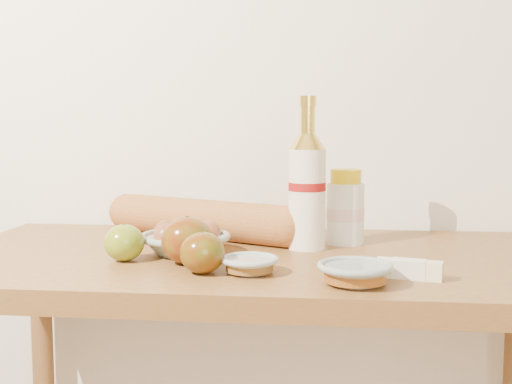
# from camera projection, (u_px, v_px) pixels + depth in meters

# --- Properties ---
(back_wall) EXTENTS (3.50, 0.02, 2.60)m
(back_wall) POSITION_uv_depth(u_px,v_px,m) (273.00, 56.00, 1.49)
(back_wall) COLOR white
(back_wall) RESTS_ON ground
(table) EXTENTS (1.20, 0.60, 0.90)m
(table) POSITION_uv_depth(u_px,v_px,m) (258.00, 317.00, 1.22)
(table) COLOR olive
(table) RESTS_ON ground
(bourbon_bottle) EXTENTS (0.08, 0.08, 0.30)m
(bourbon_bottle) POSITION_uv_depth(u_px,v_px,m) (307.00, 187.00, 1.24)
(bourbon_bottle) COLOR #F1E7CC
(bourbon_bottle) RESTS_ON table
(cream_bottle) EXTENTS (0.09, 0.09, 0.15)m
(cream_bottle) POSITION_uv_depth(u_px,v_px,m) (345.00, 209.00, 1.30)
(cream_bottle) COLOR white
(cream_bottle) RESTS_ON table
(egg_bowl) EXTENTS (0.18, 0.18, 0.06)m
(egg_bowl) POSITION_uv_depth(u_px,v_px,m) (185.00, 241.00, 1.20)
(egg_bowl) COLOR gray
(egg_bowl) RESTS_ON table
(baguette) EXTENTS (0.49, 0.28, 0.08)m
(baguette) POSITION_uv_depth(u_px,v_px,m) (201.00, 219.00, 1.37)
(baguette) COLOR #C1783B
(baguette) RESTS_ON table
(apple_yellowgreen) EXTENTS (0.09, 0.09, 0.07)m
(apple_yellowgreen) POSITION_uv_depth(u_px,v_px,m) (124.00, 243.00, 1.14)
(apple_yellowgreen) COLOR olive
(apple_yellowgreen) RESTS_ON table
(apple_redgreen_front) EXTENTS (0.12, 0.12, 0.08)m
(apple_redgreen_front) POSITION_uv_depth(u_px,v_px,m) (187.00, 240.00, 1.12)
(apple_redgreen_front) COLOR maroon
(apple_redgreen_front) RESTS_ON table
(apple_redgreen_right) EXTENTS (0.09, 0.09, 0.07)m
(apple_redgreen_right) POSITION_uv_depth(u_px,v_px,m) (202.00, 253.00, 1.04)
(apple_redgreen_right) COLOR maroon
(apple_redgreen_right) RESTS_ON table
(sugar_bowl) EXTENTS (0.12, 0.12, 0.03)m
(sugar_bowl) POSITION_uv_depth(u_px,v_px,m) (250.00, 265.00, 1.05)
(sugar_bowl) COLOR #99A6A2
(sugar_bowl) RESTS_ON table
(syrup_bowl) EXTENTS (0.13, 0.13, 0.03)m
(syrup_bowl) POSITION_uv_depth(u_px,v_px,m) (355.00, 273.00, 0.98)
(syrup_bowl) COLOR gray
(syrup_bowl) RESTS_ON table
(butter_stick) EXTENTS (0.11, 0.05, 0.03)m
(butter_stick) POSITION_uv_depth(u_px,v_px,m) (409.00, 269.00, 1.01)
(butter_stick) COLOR beige
(butter_stick) RESTS_ON table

